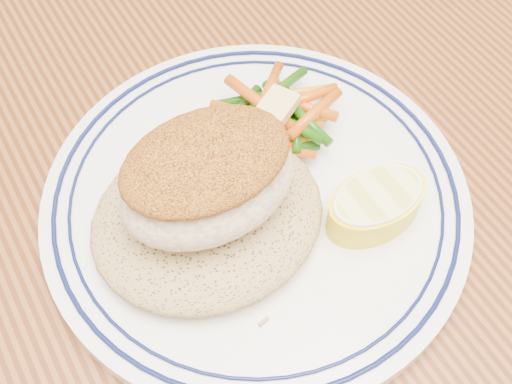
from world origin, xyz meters
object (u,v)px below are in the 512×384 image
(vegetable_pile, at_px, (277,118))
(fish_fillet, at_px, (207,178))
(dining_table, at_px, (311,283))
(rice_pilaf, at_px, (207,213))
(plate, at_px, (256,201))
(lemon_wedge, at_px, (376,204))

(vegetable_pile, bearing_deg, fish_fillet, -150.09)
(dining_table, distance_m, rice_pilaf, 0.15)
(dining_table, bearing_deg, plate, 139.78)
(fish_fillet, bearing_deg, rice_pilaf, -161.84)
(plate, relative_size, lemon_wedge, 4.16)
(dining_table, height_order, lemon_wedge, lemon_wedge)
(fish_fillet, bearing_deg, plate, 4.08)
(fish_fillet, distance_m, vegetable_pile, 0.09)
(plate, xyz_separation_m, fish_fillet, (-0.03, -0.00, 0.05))
(lemon_wedge, bearing_deg, dining_table, 135.91)
(dining_table, xyz_separation_m, rice_pilaf, (-0.07, 0.02, 0.13))
(rice_pilaf, bearing_deg, lemon_wedge, -26.79)
(rice_pilaf, distance_m, lemon_wedge, 0.10)
(fish_fillet, xyz_separation_m, vegetable_pile, (0.07, 0.04, -0.03))
(fish_fillet, height_order, lemon_wedge, fish_fillet)
(plate, bearing_deg, dining_table, -40.22)
(rice_pilaf, distance_m, vegetable_pile, 0.09)
(rice_pilaf, relative_size, fish_fillet, 1.36)
(dining_table, relative_size, fish_fillet, 14.16)
(dining_table, bearing_deg, vegetable_pile, 85.14)
(dining_table, bearing_deg, rice_pilaf, 160.27)
(dining_table, xyz_separation_m, vegetable_pile, (0.01, 0.07, 0.13))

